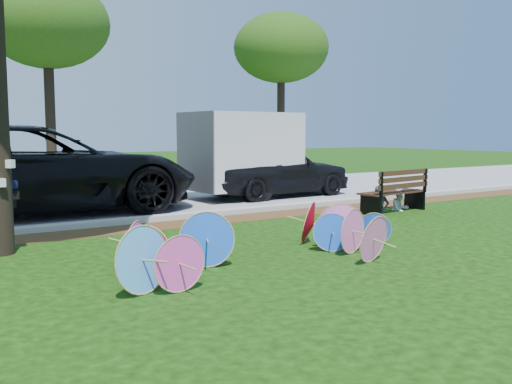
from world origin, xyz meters
TOP-DOWN VIEW (x-y plane):
  - ground at (0.00, 0.00)m, footprint 90.00×90.00m
  - mulch_strip at (0.00, 4.50)m, footprint 90.00×1.00m
  - curb at (0.00, 5.20)m, footprint 90.00×0.30m
  - street at (0.00, 9.35)m, footprint 90.00×8.00m
  - parasol_pile at (-0.38, 0.60)m, footprint 5.25×2.22m
  - black_van at (-2.00, 7.66)m, footprint 7.61×3.56m
  - dark_pickup at (4.82, 7.63)m, footprint 4.94×2.15m
  - cargo_trailer at (3.78, 7.80)m, footprint 3.26×2.17m
  - park_bench at (5.40, 3.39)m, footprint 2.05×0.99m
  - person_left at (5.05, 3.44)m, footprint 0.55×0.46m
  - person_right at (5.75, 3.44)m, footprint 0.56×0.45m
  - bg_trees at (1.83, 15.47)m, footprint 20.24×5.43m

SIDE VIEW (x-z plane):
  - ground at x=0.00m, z-range 0.00..0.00m
  - mulch_strip at x=0.00m, z-range 0.00..0.01m
  - street at x=0.00m, z-range 0.00..0.01m
  - curb at x=0.00m, z-range 0.00..0.12m
  - parasol_pile at x=-0.38m, z-range -0.06..0.81m
  - park_bench at x=5.40m, z-range 0.00..1.03m
  - person_right at x=5.75m, z-range 0.00..1.08m
  - person_left at x=5.05m, z-range 0.00..1.28m
  - dark_pickup at x=4.82m, z-range 0.00..1.66m
  - black_van at x=-2.00m, z-range 0.00..2.11m
  - cargo_trailer at x=3.78m, z-range 0.00..2.81m
  - bg_trees at x=1.83m, z-range 2.07..9.47m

